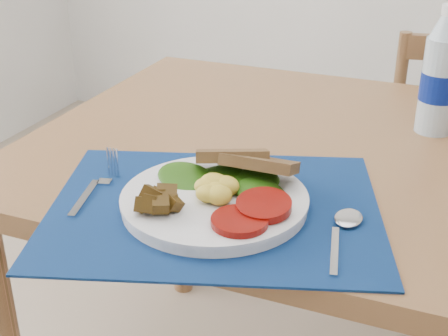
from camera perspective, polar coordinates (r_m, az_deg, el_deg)
name	(u,v)px	position (r m, az deg, el deg)	size (l,w,h in m)	color
table	(387,195)	(1.25, 14.64, -2.38)	(1.40, 0.90, 0.75)	brown
chair_far	(448,135)	(1.94, 19.82, 2.83)	(0.44, 0.42, 1.03)	#52301D
placemat	(214,208)	(0.99, -0.88, -3.66)	(0.52, 0.40, 0.00)	#040932
breakfast_plate	(210,196)	(0.97, -1.29, -2.57)	(0.29, 0.29, 0.07)	silver
fork	(97,188)	(1.06, -11.50, -1.76)	(0.04, 0.17, 0.00)	#B2B5BA
spoon	(344,229)	(0.94, 10.94, -5.46)	(0.04, 0.18, 0.01)	#B2B5BA
water_bottle	(440,78)	(1.31, 19.18, 7.79)	(0.08, 0.08, 0.26)	#ADBFCC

